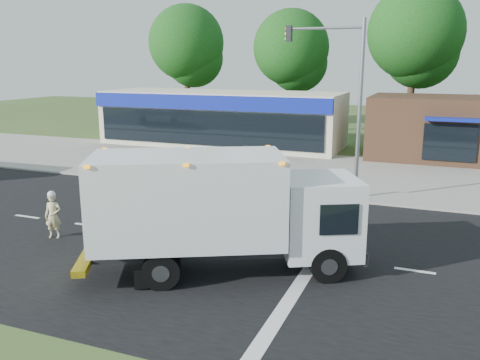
{
  "coord_description": "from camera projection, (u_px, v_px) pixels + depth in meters",
  "views": [
    {
      "loc": [
        6.31,
        -15.24,
        6.18
      ],
      "look_at": [
        -0.7,
        2.58,
        1.7
      ],
      "focal_mm": 38.0,
      "sensor_mm": 36.0,
      "label": 1
    }
  ],
  "objects": [
    {
      "name": "ground",
      "position": [
        231.0,
        246.0,
        17.47
      ],
      "size": [
        120.0,
        120.0,
        0.0
      ],
      "primitive_type": "plane",
      "color": "#385123",
      "rests_on": "ground"
    },
    {
      "name": "road_asphalt",
      "position": [
        231.0,
        245.0,
        17.47
      ],
      "size": [
        60.0,
        14.0,
        0.02
      ],
      "primitive_type": "cube",
      "color": "black",
      "rests_on": "ground"
    },
    {
      "name": "sidewalk",
      "position": [
        295.0,
        189.0,
        24.88
      ],
      "size": [
        60.0,
        2.4,
        0.12
      ],
      "primitive_type": "cube",
      "color": "gray",
      "rests_on": "ground"
    },
    {
      "name": "parking_apron",
      "position": [
        321.0,
        168.0,
        30.15
      ],
      "size": [
        60.0,
        9.0,
        0.02
      ],
      "primitive_type": "cube",
      "color": "gray",
      "rests_on": "ground"
    },
    {
      "name": "lane_markings",
      "position": [
        255.0,
        265.0,
        15.76
      ],
      "size": [
        55.2,
        7.0,
        0.01
      ],
      "color": "silver",
      "rests_on": "road_asphalt"
    },
    {
      "name": "ems_box_truck",
      "position": [
        219.0,
        205.0,
        14.85
      ],
      "size": [
        8.4,
        5.87,
        3.61
      ],
      "rotation": [
        0.0,
        0.0,
        0.46
      ],
      "color": "black",
      "rests_on": "ground"
    },
    {
      "name": "emergency_worker",
      "position": [
        53.0,
        215.0,
        18.05
      ],
      "size": [
        0.68,
        0.55,
        1.74
      ],
      "rotation": [
        0.0,
        0.0,
        0.31
      ],
      "color": "#CDBE88",
      "rests_on": "ground"
    },
    {
      "name": "retail_strip_mall",
      "position": [
        222.0,
        118.0,
        38.27
      ],
      "size": [
        18.0,
        6.2,
        4.0
      ],
      "color": "beige",
      "rests_on": "ground"
    },
    {
      "name": "brown_storefront",
      "position": [
        450.0,
        128.0,
        32.62
      ],
      "size": [
        10.0,
        6.7,
        4.0
      ],
      "color": "#382316",
      "rests_on": "ground"
    },
    {
      "name": "traffic_signal_pole",
      "position": [
        346.0,
        91.0,
        22.39
      ],
      "size": [
        3.51,
        0.25,
        8.0
      ],
      "color": "gray",
      "rests_on": "ground"
    },
    {
      "name": "background_trees",
      "position": [
        352.0,
        46.0,
        41.61
      ],
      "size": [
        36.77,
        7.39,
        12.1
      ],
      "color": "#332114",
      "rests_on": "ground"
    }
  ]
}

